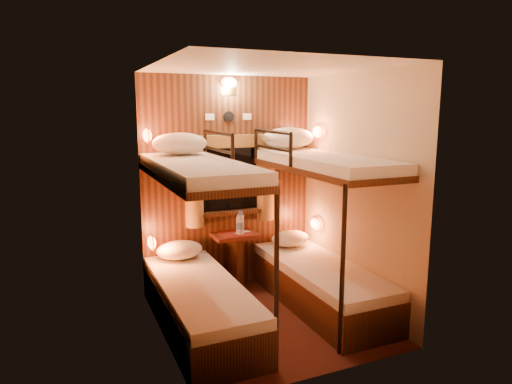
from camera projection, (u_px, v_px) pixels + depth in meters
name	position (u px, v px, depth m)	size (l,w,h in m)	color
floor	(266.00, 319.00, 4.48)	(2.10, 2.10, 0.00)	#3D1A10
ceiling	(267.00, 67.00, 4.06)	(2.10, 2.10, 0.00)	silver
wall_back	(228.00, 183.00, 5.22)	(2.40, 2.40, 0.00)	#C6B293
wall_front	(327.00, 225.00, 3.32)	(2.40, 2.40, 0.00)	#C6B293
wall_left	(160.00, 208.00, 3.88)	(2.40, 2.40, 0.00)	#C6B293
wall_right	(356.00, 192.00, 4.66)	(2.40, 2.40, 0.00)	#C6B293
back_panel	(229.00, 183.00, 5.20)	(2.00, 0.03, 2.40)	black
bunk_left	(199.00, 272.00, 4.19)	(0.72, 1.90, 1.82)	black
bunk_right	(321.00, 254.00, 4.70)	(0.72, 1.90, 1.82)	black
window	(230.00, 185.00, 5.18)	(1.00, 0.12, 0.79)	black
curtains	(231.00, 178.00, 5.13)	(1.10, 0.22, 1.00)	brown
back_fixtures	(229.00, 89.00, 4.99)	(0.54, 0.09, 0.48)	black
reading_lamps	(240.00, 184.00, 4.89)	(2.00, 0.20, 1.25)	orange
table	(235.00, 254.00, 5.18)	(0.50, 0.34, 0.66)	#4F1412
bottle_left	(240.00, 224.00, 5.09)	(0.08, 0.08, 0.27)	#99BFE5
bottle_right	(239.00, 225.00, 5.15)	(0.06, 0.06, 0.22)	#99BFE5
sachet_a	(246.00, 231.00, 5.22)	(0.09, 0.07, 0.01)	silver
sachet_b	(238.00, 233.00, 5.15)	(0.08, 0.06, 0.01)	silver
pillow_lower_left	(180.00, 250.00, 4.86)	(0.49, 0.35, 0.19)	silver
pillow_lower_right	(290.00, 238.00, 5.32)	(0.46, 0.33, 0.18)	silver
pillow_upper_left	(180.00, 144.00, 4.52)	(0.55, 0.39, 0.22)	silver
pillow_upper_right	(288.00, 138.00, 5.18)	(0.62, 0.44, 0.24)	silver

